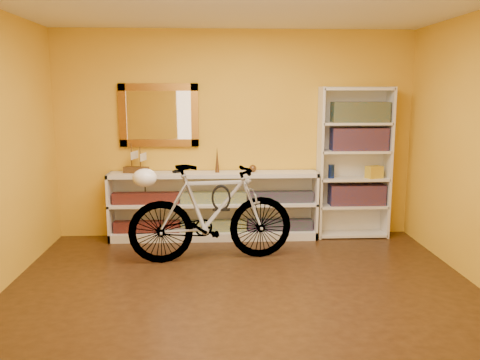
{
  "coord_description": "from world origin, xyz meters",
  "views": [
    {
      "loc": [
        -0.24,
        -4.29,
        1.84
      ],
      "look_at": [
        0.0,
        0.7,
        0.95
      ],
      "focal_mm": 37.2,
      "sensor_mm": 36.0,
      "label": 1
    }
  ],
  "objects_px": {
    "bookcase": "(354,163)",
    "helmet": "(145,178)",
    "bicycle": "(211,213)",
    "console_unit": "(214,206)"
  },
  "relations": [
    {
      "from": "bookcase",
      "to": "helmet",
      "type": "relative_size",
      "value": 7.41
    },
    {
      "from": "bookcase",
      "to": "bicycle",
      "type": "height_order",
      "value": "bookcase"
    },
    {
      "from": "bookcase",
      "to": "bicycle",
      "type": "relative_size",
      "value": 1.04
    },
    {
      "from": "console_unit",
      "to": "bookcase",
      "type": "xyz_separation_m",
      "value": [
        1.77,
        0.03,
        0.52
      ]
    },
    {
      "from": "console_unit",
      "to": "bicycle",
      "type": "height_order",
      "value": "bicycle"
    },
    {
      "from": "bicycle",
      "to": "helmet",
      "type": "xyz_separation_m",
      "value": [
        -0.69,
        -0.09,
        0.41
      ]
    },
    {
      "from": "console_unit",
      "to": "bicycle",
      "type": "bearing_deg",
      "value": -91.34
    },
    {
      "from": "bookcase",
      "to": "helmet",
      "type": "distance_m",
      "value": 2.66
    },
    {
      "from": "bookcase",
      "to": "console_unit",
      "type": "bearing_deg",
      "value": -179.19
    },
    {
      "from": "bookcase",
      "to": "bicycle",
      "type": "bearing_deg",
      "value": -154.54
    }
  ]
}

